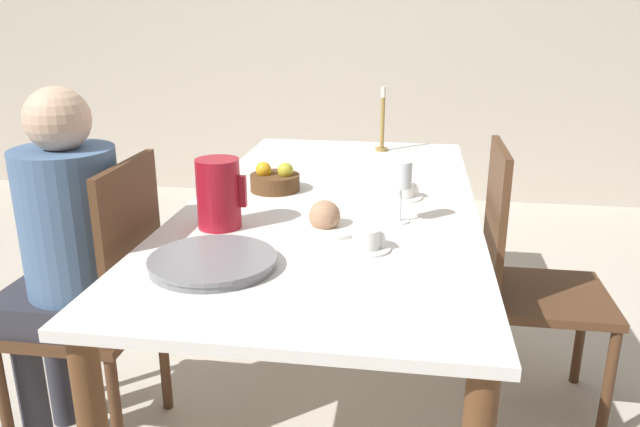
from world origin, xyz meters
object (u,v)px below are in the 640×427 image
object	(u,v)px
wine_glass_water	(401,177)
teacup_across	(403,191)
bread_plate	(325,221)
chair_person_side	(102,302)
red_pitcher	(219,193)
fruit_bowl	(275,180)
person_seated	(64,244)
candlestick_tall	(382,126)
teacup_near_person	(367,240)
serving_tray	(213,262)
chair_opposite	(525,277)

from	to	relation	value
wine_glass_water	teacup_across	xyz separation A→B (m)	(0.00, 0.27, -0.12)
bread_plate	chair_person_side	bearing A→B (deg)	-169.19
bread_plate	red_pitcher	bearing A→B (deg)	-175.22
bread_plate	fruit_bowl	size ratio (longest dim) A/B	1.24
teacup_across	person_seated	bearing A→B (deg)	-152.81
red_pitcher	candlestick_tall	world-z (taller)	candlestick_tall
chair_person_side	candlestick_tall	bearing A→B (deg)	-32.19
fruit_bowl	teacup_near_person	bearing A→B (deg)	-54.77
bread_plate	candlestick_tall	xyz separation A→B (m)	(0.11, 1.15, 0.09)
red_pitcher	candlestick_tall	size ratio (longest dim) A/B	0.72
serving_tray	wine_glass_water	bearing A→B (deg)	42.93
chair_person_side	fruit_bowl	xyz separation A→B (m)	(0.45, 0.53, 0.28)
person_seated	teacup_across	world-z (taller)	person_seated
teacup_near_person	bread_plate	world-z (taller)	bread_plate
wine_glass_water	teacup_near_person	xyz separation A→B (m)	(-0.09, -0.25, -0.12)
chair_person_side	teacup_near_person	bearing A→B (deg)	-91.16
chair_opposite	red_pitcher	size ratio (longest dim) A/B	4.46
chair_person_side	teacup_near_person	size ratio (longest dim) A/B	7.00
red_pitcher	bread_plate	size ratio (longest dim) A/B	0.95
person_seated	wine_glass_water	distance (m)	1.06
chair_opposite	person_seated	bearing A→B (deg)	-73.98
teacup_near_person	fruit_bowl	world-z (taller)	fruit_bowl
person_seated	fruit_bowl	xyz separation A→B (m)	(0.54, 0.55, 0.08)
teacup_near_person	serving_tray	distance (m)	0.43
serving_tray	bread_plate	distance (m)	0.42
chair_person_side	bread_plate	distance (m)	0.76
wine_glass_water	serving_tray	xyz separation A→B (m)	(-0.48, -0.44, -0.13)
person_seated	chair_person_side	bearing A→B (deg)	-79.68
chair_person_side	chair_opposite	xyz separation A→B (m)	(1.36, 0.40, 0.00)
wine_glass_water	teacup_across	bearing A→B (deg)	88.97
wine_glass_water	candlestick_tall	distance (m)	1.05
wine_glass_water	teacup_near_person	world-z (taller)	wine_glass_water
teacup_across	bread_plate	bearing A→B (deg)	-121.82
chair_opposite	teacup_across	size ratio (longest dim) A/B	7.00
chair_person_side	person_seated	world-z (taller)	person_seated
person_seated	wine_glass_water	size ratio (longest dim) A/B	5.98
fruit_bowl	bread_plate	bearing A→B (deg)	-58.41
red_pitcher	wine_glass_water	distance (m)	0.57
person_seated	teacup_near_person	xyz separation A→B (m)	(0.93, -0.00, 0.07)
red_pitcher	bread_plate	distance (m)	0.34
person_seated	red_pitcher	bearing A→B (deg)	-75.15
wine_glass_water	fruit_bowl	xyz separation A→B (m)	(-0.47, 0.30, -0.11)
person_seated	bread_plate	xyz separation A→B (m)	(0.79, 0.15, 0.07)
person_seated	wine_glass_water	xyz separation A→B (m)	(1.02, 0.25, 0.19)
chair_person_side	teacup_near_person	xyz separation A→B (m)	(0.84, -0.02, 0.26)
red_pitcher	fruit_bowl	size ratio (longest dim) A/B	1.17
red_pitcher	fruit_bowl	xyz separation A→B (m)	(0.08, 0.43, -0.07)
person_seated	teacup_across	size ratio (longest dim) A/B	8.61
chair_person_side	bread_plate	world-z (taller)	chair_person_side
bread_plate	candlestick_tall	distance (m)	1.16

